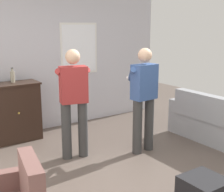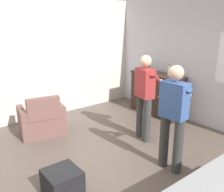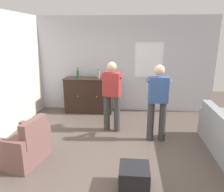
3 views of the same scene
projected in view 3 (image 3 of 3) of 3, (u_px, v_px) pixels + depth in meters
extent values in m
plane|color=brown|center=(120.00, 153.00, 4.36)|extent=(10.40, 10.40, 0.00)
cube|color=silver|center=(125.00, 65.00, 6.52)|extent=(5.20, 0.12, 2.80)
cube|color=silver|center=(149.00, 60.00, 6.36)|extent=(0.83, 0.02, 1.03)
cube|color=white|center=(149.00, 60.00, 6.36)|extent=(0.75, 0.03, 0.95)
cube|color=gray|center=(212.00, 122.00, 5.07)|extent=(0.55, 0.18, 0.64)
cube|color=orange|center=(215.00, 115.00, 4.68)|extent=(0.16, 0.41, 0.36)
cube|color=brown|center=(24.00, 151.00, 4.04)|extent=(0.74, 0.74, 0.40)
cube|color=brown|center=(34.00, 131.00, 3.86)|extent=(0.25, 0.65, 0.45)
cube|color=brown|center=(9.00, 157.00, 3.66)|extent=(0.65, 0.23, 0.60)
cube|color=brown|center=(36.00, 137.00, 4.36)|extent=(0.65, 0.23, 0.60)
cube|color=black|center=(89.00, 96.00, 6.52)|extent=(1.39, 0.44, 1.01)
cube|color=black|center=(88.00, 79.00, 6.37)|extent=(1.43, 0.48, 0.03)
sphere|color=#B79338|center=(78.00, 96.00, 6.30)|extent=(0.04, 0.04, 0.04)
sphere|color=#B79338|center=(97.00, 97.00, 6.25)|extent=(0.04, 0.04, 0.04)
cylinder|color=gray|center=(99.00, 75.00, 6.37)|extent=(0.08, 0.08, 0.19)
cylinder|color=gray|center=(99.00, 71.00, 6.34)|extent=(0.03, 0.03, 0.05)
cylinder|color=#262626|center=(99.00, 69.00, 6.33)|extent=(0.04, 0.04, 0.02)
cylinder|color=#1E4C23|center=(78.00, 74.00, 6.40)|extent=(0.07, 0.07, 0.22)
cylinder|color=#1E4C23|center=(78.00, 69.00, 6.36)|extent=(0.03, 0.03, 0.07)
cylinder|color=#262626|center=(78.00, 68.00, 6.35)|extent=(0.03, 0.03, 0.02)
cube|color=black|center=(134.00, 177.00, 3.31)|extent=(0.45, 0.45, 0.37)
cylinder|color=#383838|center=(107.00, 113.00, 5.30)|extent=(0.15, 0.15, 0.88)
cylinder|color=#383838|center=(117.00, 114.00, 5.22)|extent=(0.15, 0.15, 0.88)
cube|color=#9E2D2D|center=(112.00, 84.00, 5.06)|extent=(0.44, 0.31, 0.55)
sphere|color=#D8AD8C|center=(112.00, 67.00, 4.95)|extent=(0.22, 0.22, 0.22)
cylinder|color=#9E2D2D|center=(109.00, 78.00, 5.22)|extent=(0.39, 0.35, 0.29)
cylinder|color=#9E2D2D|center=(119.00, 79.00, 5.14)|extent=(0.25, 0.44, 0.29)
cube|color=white|center=(116.00, 81.00, 5.35)|extent=(0.16, 0.07, 0.04)
cylinder|color=#383838|center=(150.00, 121.00, 4.77)|extent=(0.15, 0.15, 0.88)
cylinder|color=#383838|center=(162.00, 122.00, 4.76)|extent=(0.15, 0.15, 0.88)
cube|color=#385693|center=(158.00, 90.00, 4.57)|extent=(0.41, 0.25, 0.55)
sphere|color=#D8AD8C|center=(160.00, 70.00, 4.46)|extent=(0.22, 0.22, 0.22)
cylinder|color=#385693|center=(152.00, 83.00, 4.70)|extent=(0.31, 0.42, 0.29)
cylinder|color=#385693|center=(163.00, 83.00, 4.69)|extent=(0.35, 0.39, 0.29)
cube|color=white|center=(156.00, 85.00, 4.87)|extent=(0.15, 0.05, 0.04)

